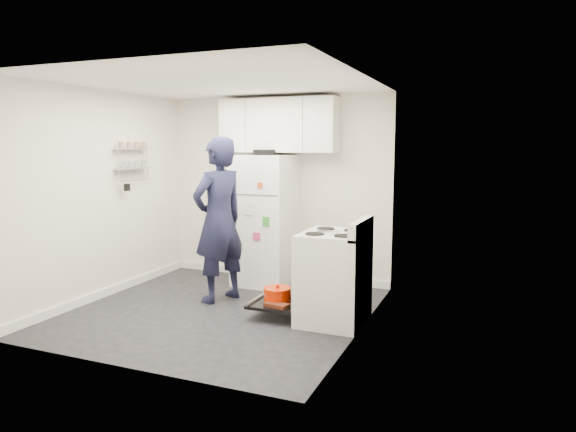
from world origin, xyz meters
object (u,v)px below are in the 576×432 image
at_px(open_oven_door, 279,298).
at_px(person, 219,220).
at_px(electric_range, 333,278).
at_px(refrigerator, 265,220).

relative_size(open_oven_door, person, 0.36).
height_order(electric_range, person, person).
bearing_deg(electric_range, open_oven_door, -177.02).
xyz_separation_m(open_oven_door, person, (-0.87, 0.24, 0.78)).
bearing_deg(open_oven_door, refrigerator, 121.45).
distance_m(electric_range, person, 1.57).
xyz_separation_m(refrigerator, person, (-0.18, -0.89, 0.10)).
xyz_separation_m(electric_range, open_oven_door, (-0.59, -0.03, -0.28)).
height_order(electric_range, open_oven_door, electric_range).
bearing_deg(open_oven_door, electric_range, 2.98).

